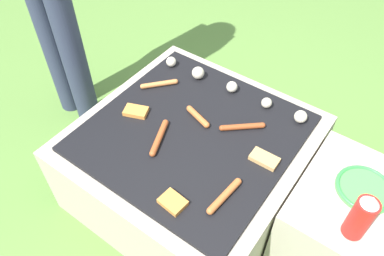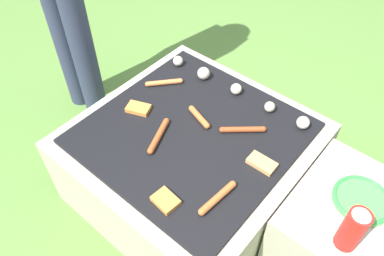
% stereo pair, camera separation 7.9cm
% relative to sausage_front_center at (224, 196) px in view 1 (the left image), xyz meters
% --- Properties ---
extents(ground_plane, '(14.00, 14.00, 0.00)m').
position_rel_sausage_front_center_xyz_m(ground_plane, '(-0.28, 0.19, -0.43)').
color(ground_plane, '#567F38').
extents(grill, '(0.92, 0.92, 0.42)m').
position_rel_sausage_front_center_xyz_m(grill, '(-0.28, 0.19, -0.23)').
color(grill, '#A89E8C').
rests_on(grill, ground_plane).
extents(side_ledge, '(0.42, 0.50, 0.42)m').
position_rel_sausage_front_center_xyz_m(side_ledge, '(0.39, 0.29, -0.22)').
color(side_ledge, '#A89E8C').
rests_on(side_ledge, ground_plane).
extents(sausage_mid_left, '(0.15, 0.14, 0.02)m').
position_rel_sausage_front_center_xyz_m(sausage_mid_left, '(-0.12, 0.33, -0.00)').
color(sausage_mid_left, '#93421E').
rests_on(sausage_mid_left, grill).
extents(sausage_front_left, '(0.09, 0.19, 0.03)m').
position_rel_sausage_front_center_xyz_m(sausage_front_left, '(-0.36, 0.08, -0.00)').
color(sausage_front_left, '#A34C23').
rests_on(sausage_front_left, grill).
extents(sausage_mid_right, '(0.13, 0.14, 0.02)m').
position_rel_sausage_front_center_xyz_m(sausage_mid_right, '(-0.58, 0.34, -0.00)').
color(sausage_mid_right, '#C6753D').
rests_on(sausage_mid_right, grill).
extents(sausage_front_center, '(0.04, 0.19, 0.03)m').
position_rel_sausage_front_center_xyz_m(sausage_front_center, '(0.00, 0.00, 0.00)').
color(sausage_front_center, '#B7602D').
rests_on(sausage_front_center, grill).
extents(sausage_front_right, '(0.14, 0.06, 0.03)m').
position_rel_sausage_front_center_xyz_m(sausage_front_right, '(-0.31, 0.27, -0.00)').
color(sausage_front_right, '#B7602D').
rests_on(sausage_front_right, grill).
extents(bread_slice_left, '(0.10, 0.08, 0.02)m').
position_rel_sausage_front_center_xyz_m(bread_slice_left, '(-0.13, -0.13, -0.00)').
color(bread_slice_left, '#D18438').
rests_on(bread_slice_left, grill).
extents(bread_slice_center, '(0.11, 0.06, 0.02)m').
position_rel_sausage_front_center_xyz_m(bread_slice_center, '(0.03, 0.23, -0.00)').
color(bread_slice_center, tan).
rests_on(bread_slice_center, grill).
extents(bread_slice_right, '(0.12, 0.10, 0.02)m').
position_rel_sausage_front_center_xyz_m(bread_slice_right, '(-0.55, 0.14, -0.00)').
color(bread_slice_right, '#D18438').
rests_on(bread_slice_right, grill).
extents(mushroom_row, '(0.73, 0.08, 0.06)m').
position_rel_sausage_front_center_xyz_m(mushroom_row, '(-0.29, 0.50, 0.01)').
color(mushroom_row, beige).
rests_on(mushroom_row, grill).
extents(plate_colorful, '(0.21, 0.21, 0.02)m').
position_rel_sausage_front_center_xyz_m(plate_colorful, '(0.39, 0.33, -0.00)').
color(plate_colorful, '#4CB24C').
rests_on(plate_colorful, side_ledge).
extents(condiment_bottle, '(0.07, 0.07, 0.21)m').
position_rel_sausage_front_center_xyz_m(condiment_bottle, '(0.42, 0.14, 0.09)').
color(condiment_bottle, red).
rests_on(condiment_bottle, side_ledge).
extents(fork_utensil, '(0.04, 0.17, 0.01)m').
position_rel_sausage_front_center_xyz_m(fork_utensil, '(0.41, 0.48, -0.01)').
color(fork_utensil, silver).
rests_on(fork_utensil, side_ledge).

